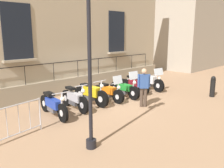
% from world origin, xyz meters
% --- Properties ---
extents(ground_plane, '(60.00, 60.00, 0.00)m').
position_xyz_m(ground_plane, '(0.00, 0.00, 0.00)').
color(ground_plane, '#9E7A5B').
extents(building_facade, '(0.82, 13.53, 7.00)m').
position_xyz_m(building_facade, '(-2.70, 0.00, 3.38)').
color(building_facade, tan).
rests_on(building_facade, ground_plane).
extents(motorcycle_blue, '(2.16, 0.64, 1.04)m').
position_xyz_m(motorcycle_blue, '(0.15, -2.95, 0.43)').
color(motorcycle_blue, black).
rests_on(motorcycle_blue, ground_plane).
extents(motorcycle_silver, '(2.01, 0.57, 1.10)m').
position_xyz_m(motorcycle_silver, '(0.03, -1.92, 0.43)').
color(motorcycle_silver, black).
rests_on(motorcycle_silver, ground_plane).
extents(motorcycle_yellow, '(2.03, 0.70, 1.11)m').
position_xyz_m(motorcycle_yellow, '(-0.07, -0.97, 0.46)').
color(motorcycle_yellow, black).
rests_on(motorcycle_yellow, ground_plane).
extents(motorcycle_orange, '(1.95, 0.61, 1.23)m').
position_xyz_m(motorcycle_orange, '(0.04, -0.05, 0.40)').
color(motorcycle_orange, black).
rests_on(motorcycle_orange, ground_plane).
extents(motorcycle_green, '(1.97, 0.66, 1.33)m').
position_xyz_m(motorcycle_green, '(0.15, 0.93, 0.42)').
color(motorcycle_green, black).
rests_on(motorcycle_green, ground_plane).
extents(motorcycle_maroon, '(1.89, 0.58, 0.99)m').
position_xyz_m(motorcycle_maroon, '(-0.07, 1.94, 0.40)').
color(motorcycle_maroon, black).
rests_on(motorcycle_maroon, ground_plane).
extents(motorcycle_white, '(2.15, 0.76, 1.25)m').
position_xyz_m(motorcycle_white, '(0.02, 3.04, 0.46)').
color(motorcycle_white, black).
rests_on(motorcycle_white, ground_plane).
extents(lamppost, '(0.28, 0.98, 4.64)m').
position_xyz_m(lamppost, '(3.04, -3.55, 3.09)').
color(lamppost, black).
rests_on(lamppost, ground_plane).
extents(crowd_barrier, '(0.38, 1.90, 1.05)m').
position_xyz_m(crowd_barrier, '(1.09, -4.82, 0.56)').
color(crowd_barrier, '#B7B7BF').
rests_on(crowd_barrier, ground_plane).
extents(bollard, '(0.23, 0.23, 1.02)m').
position_xyz_m(bollard, '(3.09, 4.02, 0.51)').
color(bollard, black).
rests_on(bollard, ground_plane).
extents(pedestrian_standing, '(0.40, 0.42, 1.62)m').
position_xyz_m(pedestrian_standing, '(1.73, 0.37, 0.91)').
color(pedestrian_standing, '#47382D').
rests_on(pedestrian_standing, ground_plane).
extents(distant_building, '(4.32, 7.89, 6.68)m').
position_xyz_m(distant_building, '(-3.06, 13.50, 3.34)').
color(distant_building, '#9E9384').
rests_on(distant_building, ground_plane).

